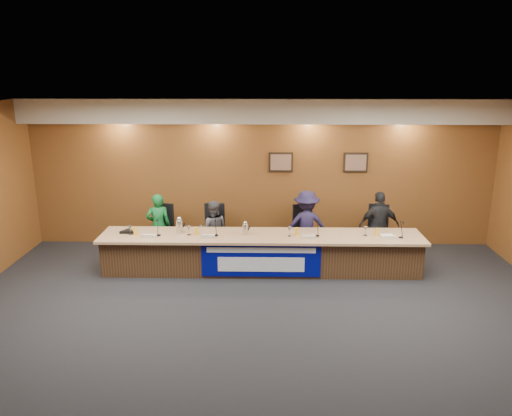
{
  "coord_description": "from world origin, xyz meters",
  "views": [
    {
      "loc": [
        0.08,
        -6.6,
        3.77
      ],
      "look_at": [
        -0.11,
        2.73,
        1.17
      ],
      "focal_mm": 35.0,
      "sensor_mm": 36.0,
      "label": 1
    }
  ],
  "objects_px": {
    "carafe_left": "(180,227)",
    "carafe_mid": "(245,229)",
    "office_chair_b": "(214,234)",
    "speakerphone": "(128,231)",
    "panelist_c": "(306,225)",
    "panelist_b": "(213,229)",
    "dais_body": "(261,254)",
    "office_chair_d": "(377,235)",
    "office_chair_c": "(306,234)",
    "banner": "(261,260)",
    "office_chair_a": "(160,233)",
    "panelist_d": "(379,226)",
    "panelist_a": "(158,226)"
  },
  "relations": [
    {
      "from": "speakerphone",
      "to": "banner",
      "type": "bearing_deg",
      "value": -9.76
    },
    {
      "from": "panelist_c",
      "to": "carafe_mid",
      "type": "height_order",
      "value": "panelist_c"
    },
    {
      "from": "office_chair_b",
      "to": "office_chair_d",
      "type": "height_order",
      "value": "same"
    },
    {
      "from": "dais_body",
      "to": "carafe_mid",
      "type": "bearing_deg",
      "value": -168.83
    },
    {
      "from": "panelist_c",
      "to": "office_chair_a",
      "type": "height_order",
      "value": "panelist_c"
    },
    {
      "from": "panelist_d",
      "to": "carafe_left",
      "type": "xyz_separation_m",
      "value": [
        -3.94,
        -0.68,
        0.17
      ]
    },
    {
      "from": "panelist_c",
      "to": "office_chair_b",
      "type": "distance_m",
      "value": 1.92
    },
    {
      "from": "office_chair_b",
      "to": "carafe_left",
      "type": "xyz_separation_m",
      "value": [
        -0.57,
        -0.78,
        0.4
      ]
    },
    {
      "from": "dais_body",
      "to": "office_chair_a",
      "type": "xyz_separation_m",
      "value": [
        -2.12,
        0.8,
        0.13
      ]
    },
    {
      "from": "office_chair_c",
      "to": "office_chair_d",
      "type": "height_order",
      "value": "same"
    },
    {
      "from": "speakerphone",
      "to": "dais_body",
      "type": "bearing_deg",
      "value": -0.59
    },
    {
      "from": "dais_body",
      "to": "carafe_left",
      "type": "distance_m",
      "value": 1.65
    },
    {
      "from": "office_chair_b",
      "to": "office_chair_d",
      "type": "bearing_deg",
      "value": 1.28
    },
    {
      "from": "dais_body",
      "to": "panelist_d",
      "type": "distance_m",
      "value": 2.51
    },
    {
      "from": "speakerphone",
      "to": "panelist_c",
      "type": "bearing_deg",
      "value": 10.94
    },
    {
      "from": "panelist_a",
      "to": "office_chair_b",
      "type": "bearing_deg",
      "value": 171.21
    },
    {
      "from": "carafe_mid",
      "to": "office_chair_a",
      "type": "bearing_deg",
      "value": 154.71
    },
    {
      "from": "panelist_b",
      "to": "office_chair_d",
      "type": "height_order",
      "value": "panelist_b"
    },
    {
      "from": "dais_body",
      "to": "panelist_d",
      "type": "height_order",
      "value": "panelist_d"
    },
    {
      "from": "dais_body",
      "to": "office_chair_a",
      "type": "bearing_deg",
      "value": 159.35
    },
    {
      "from": "speakerphone",
      "to": "office_chair_a",
      "type": "bearing_deg",
      "value": 59.86
    },
    {
      "from": "panelist_c",
      "to": "carafe_left",
      "type": "distance_m",
      "value": 2.56
    },
    {
      "from": "dais_body",
      "to": "speakerphone",
      "type": "xyz_separation_m",
      "value": [
        -2.57,
        0.03,
        0.43
      ]
    },
    {
      "from": "carafe_left",
      "to": "office_chair_a",
      "type": "bearing_deg",
      "value": 125.61
    },
    {
      "from": "office_chair_b",
      "to": "speakerphone",
      "type": "bearing_deg",
      "value": -152.57
    },
    {
      "from": "panelist_a",
      "to": "office_chair_c",
      "type": "relative_size",
      "value": 2.82
    },
    {
      "from": "carafe_mid",
      "to": "office_chair_c",
      "type": "bearing_deg",
      "value": 35.33
    },
    {
      "from": "panelist_c",
      "to": "office_chair_b",
      "type": "height_order",
      "value": "panelist_c"
    },
    {
      "from": "panelist_b",
      "to": "speakerphone",
      "type": "height_order",
      "value": "panelist_b"
    },
    {
      "from": "panelist_c",
      "to": "carafe_mid",
      "type": "xyz_separation_m",
      "value": [
        -1.21,
        -0.76,
        0.14
      ]
    },
    {
      "from": "panelist_b",
      "to": "carafe_mid",
      "type": "height_order",
      "value": "panelist_b"
    },
    {
      "from": "office_chair_b",
      "to": "carafe_left",
      "type": "distance_m",
      "value": 1.04
    },
    {
      "from": "banner",
      "to": "office_chair_b",
      "type": "xyz_separation_m",
      "value": [
        -0.99,
        1.21,
        0.1
      ]
    },
    {
      "from": "dais_body",
      "to": "panelist_d",
      "type": "xyz_separation_m",
      "value": [
        2.38,
        0.7,
        0.36
      ]
    },
    {
      "from": "panelist_d",
      "to": "office_chair_d",
      "type": "xyz_separation_m",
      "value": [
        0.0,
        0.1,
        -0.23
      ]
    },
    {
      "from": "panelist_a",
      "to": "panelist_d",
      "type": "distance_m",
      "value": 4.5
    },
    {
      "from": "panelist_a",
      "to": "carafe_left",
      "type": "distance_m",
      "value": 0.9
    },
    {
      "from": "office_chair_c",
      "to": "carafe_left",
      "type": "relative_size",
      "value": 1.86
    },
    {
      "from": "office_chair_d",
      "to": "carafe_mid",
      "type": "relative_size",
      "value": 2.22
    },
    {
      "from": "panelist_a",
      "to": "office_chair_d",
      "type": "height_order",
      "value": "panelist_a"
    },
    {
      "from": "carafe_left",
      "to": "carafe_mid",
      "type": "bearing_deg",
      "value": -3.55
    },
    {
      "from": "banner",
      "to": "office_chair_c",
      "type": "height_order",
      "value": "banner"
    },
    {
      "from": "office_chair_b",
      "to": "carafe_left",
      "type": "bearing_deg",
      "value": -124.65
    },
    {
      "from": "panelist_d",
      "to": "office_chair_a",
      "type": "distance_m",
      "value": 4.51
    },
    {
      "from": "panelist_d",
      "to": "carafe_left",
      "type": "distance_m",
      "value": 4.01
    },
    {
      "from": "carafe_mid",
      "to": "dais_body",
      "type": "bearing_deg",
      "value": 11.17
    },
    {
      "from": "office_chair_a",
      "to": "office_chair_d",
      "type": "relative_size",
      "value": 1.0
    },
    {
      "from": "dais_body",
      "to": "panelist_b",
      "type": "distance_m",
      "value": 1.24
    },
    {
      "from": "dais_body",
      "to": "panelist_d",
      "type": "bearing_deg",
      "value": 16.32
    },
    {
      "from": "office_chair_d",
      "to": "carafe_mid",
      "type": "xyz_separation_m",
      "value": [
        -2.69,
        -0.86,
        0.38
      ]
    }
  ]
}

